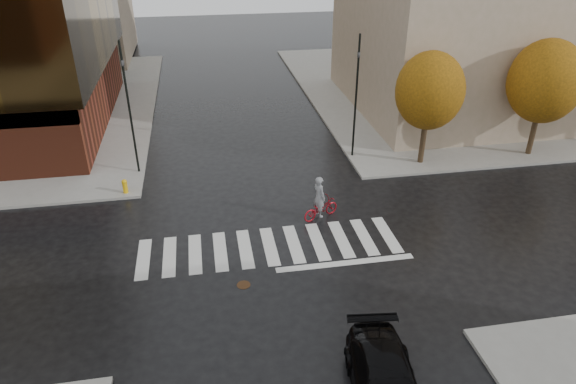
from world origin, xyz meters
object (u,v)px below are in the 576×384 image
traffic_light_nw (128,100)px  traffic_light_ne (356,89)px  fire_hydrant (125,185)px  cyclist (320,204)px

traffic_light_nw → traffic_light_ne: (12.60, 0.00, -0.09)m
traffic_light_nw → fire_hydrant: traffic_light_nw is taller
cyclist → traffic_light_nw: 11.71m
traffic_light_nw → fire_hydrant: bearing=-18.5°
cyclist → fire_hydrant: bearing=42.6°
fire_hydrant → traffic_light_nw: bearing=79.1°
cyclist → traffic_light_nw: size_ratio=0.30×
cyclist → traffic_light_nw: traffic_light_nw is taller
cyclist → fire_hydrant: 10.34m
traffic_light_ne → fire_hydrant: 13.81m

